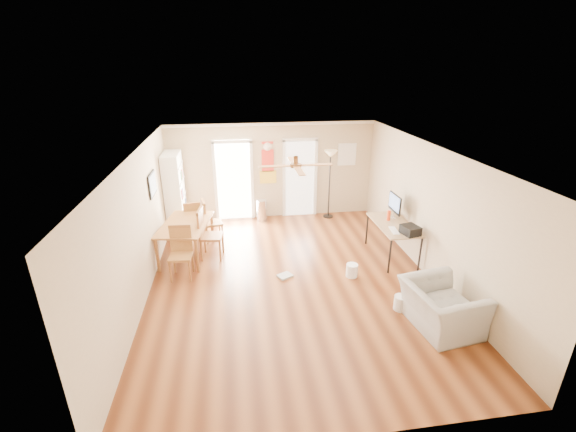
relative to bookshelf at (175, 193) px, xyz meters
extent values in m
plane|color=brown|center=(2.53, -2.89, -1.01)|extent=(7.00, 7.00, 0.00)
cube|color=red|center=(2.40, 0.59, 0.54)|extent=(0.46, 0.03, 1.10)
cube|color=white|center=(4.58, 0.58, 0.69)|extent=(0.50, 0.04, 0.60)
cube|color=black|center=(-0.20, -1.49, 0.69)|extent=(0.04, 0.66, 0.48)
cylinder|color=silver|center=(2.19, 0.30, -0.71)|extent=(0.34, 0.34, 0.60)
cube|color=white|center=(4.73, -2.53, -0.21)|extent=(0.18, 0.42, 0.02)
cube|color=black|center=(4.98, -2.74, -0.13)|extent=(0.38, 0.41, 0.18)
cylinder|color=#F94516|center=(4.83, -1.97, -0.10)|extent=(0.09, 0.09, 0.23)
cylinder|color=white|center=(3.75, -2.90, -0.87)|extent=(0.29, 0.29, 0.27)
cylinder|color=silver|center=(4.26, -4.11, -0.87)|extent=(0.24, 0.24, 0.26)
cube|color=#A1A19B|center=(2.40, -2.73, -0.99)|extent=(0.35, 0.33, 0.04)
imported|color=#A1A09C|center=(4.68, -4.65, -0.63)|extent=(1.16, 1.28, 0.75)
camera|label=1|loc=(1.48, -9.42, 3.05)|focal=23.92mm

